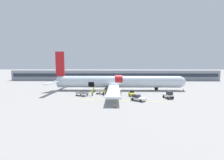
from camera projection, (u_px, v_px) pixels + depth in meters
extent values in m
plane|color=gray|center=(114.00, 92.00, 43.37)|extent=(500.00, 500.00, 0.00)
cube|color=yellow|center=(120.00, 100.00, 32.79)|extent=(21.26, 2.64, 0.01)
cube|color=gray|center=(115.00, 75.00, 79.13)|extent=(104.60, 8.78, 5.17)
cube|color=#232D3D|center=(115.00, 75.00, 74.67)|extent=(102.51, 0.16, 1.65)
cylinder|color=silver|center=(119.00, 82.00, 46.15)|extent=(37.47, 3.55, 3.55)
sphere|color=silver|center=(180.00, 82.00, 45.81)|extent=(3.38, 3.38, 3.38)
cone|color=silver|center=(58.00, 82.00, 46.48)|extent=(4.09, 3.27, 3.27)
cylinder|color=red|center=(119.00, 81.00, 46.08)|extent=(2.25, 3.56, 3.56)
cube|color=red|center=(60.00, 64.00, 45.94)|extent=(2.67, 0.28, 7.45)
cube|color=silver|center=(54.00, 82.00, 41.26)|extent=(1.20, 10.40, 0.20)
cube|color=silver|center=(66.00, 79.00, 51.61)|extent=(1.20, 10.40, 0.20)
cube|color=silver|center=(114.00, 90.00, 36.50)|extent=(2.86, 18.57, 0.40)
cube|color=silver|center=(114.00, 81.00, 56.04)|extent=(2.86, 18.57, 0.40)
cylinder|color=#B2B7BF|center=(114.00, 92.00, 36.79)|extent=(3.34, 2.07, 2.07)
cylinder|color=#B2B7BF|center=(115.00, 83.00, 55.85)|extent=(3.34, 2.07, 2.07)
cube|color=black|center=(91.00, 84.00, 44.61)|extent=(1.70, 0.12, 1.40)
cylinder|color=#56565B|center=(156.00, 87.00, 46.08)|extent=(0.22, 0.22, 1.18)
sphere|color=black|center=(156.00, 88.00, 46.14)|extent=(1.13, 1.13, 1.13)
cylinder|color=#56565B|center=(106.00, 88.00, 43.89)|extent=(0.22, 0.22, 1.18)
sphere|color=black|center=(106.00, 90.00, 43.95)|extent=(1.13, 1.13, 1.13)
cylinder|color=#56565B|center=(107.00, 85.00, 48.82)|extent=(0.22, 0.22, 1.18)
sphere|color=black|center=(107.00, 87.00, 48.88)|extent=(1.13, 1.13, 1.13)
cube|color=white|center=(138.00, 99.00, 32.38)|extent=(3.28, 3.22, 0.48)
cube|color=#232833|center=(136.00, 96.00, 32.72)|extent=(1.88, 1.87, 0.59)
cube|color=black|center=(132.00, 98.00, 33.53)|extent=(0.99, 1.03, 0.24)
sphere|color=black|center=(136.00, 98.00, 33.64)|extent=(0.56, 0.56, 0.56)
sphere|color=black|center=(133.00, 99.00, 32.66)|extent=(0.56, 0.56, 0.56)
sphere|color=black|center=(144.00, 100.00, 32.14)|extent=(0.56, 0.56, 0.56)
sphere|color=black|center=(141.00, 101.00, 31.16)|extent=(0.56, 0.56, 0.56)
cube|color=yellow|center=(132.00, 94.00, 38.01)|extent=(1.47, 3.06, 0.49)
cube|color=#232833|center=(132.00, 91.00, 38.47)|extent=(1.16, 1.41, 0.60)
cube|color=black|center=(132.00, 93.00, 39.54)|extent=(1.13, 0.20, 0.25)
sphere|color=black|center=(134.00, 94.00, 38.98)|extent=(0.56, 0.56, 0.56)
sphere|color=black|center=(129.00, 94.00, 39.08)|extent=(0.56, 0.56, 0.56)
sphere|color=black|center=(134.00, 95.00, 36.97)|extent=(0.56, 0.56, 0.56)
sphere|color=black|center=(130.00, 95.00, 37.08)|extent=(0.56, 0.56, 0.56)
cube|color=silver|center=(168.00, 96.00, 34.79)|extent=(1.86, 2.78, 0.70)
cube|color=#232833|center=(169.00, 93.00, 34.29)|extent=(1.32, 1.38, 0.77)
cube|color=black|center=(172.00, 98.00, 33.52)|extent=(1.11, 0.41, 0.35)
sphere|color=black|center=(168.00, 98.00, 33.84)|extent=(0.56, 0.56, 0.56)
sphere|color=black|center=(173.00, 98.00, 34.12)|extent=(0.56, 0.56, 0.56)
sphere|color=black|center=(164.00, 96.00, 35.51)|extent=(0.56, 0.56, 0.56)
sphere|color=black|center=(168.00, 96.00, 35.79)|extent=(0.56, 0.56, 0.56)
cube|color=silver|center=(101.00, 92.00, 40.37)|extent=(2.92, 2.34, 0.05)
cube|color=silver|center=(106.00, 91.00, 39.88)|extent=(0.61, 1.45, 0.41)
cube|color=silver|center=(100.00, 91.00, 39.67)|extent=(2.34, 0.95, 0.41)
cube|color=silver|center=(103.00, 90.00, 41.03)|extent=(2.34, 0.95, 0.41)
cube|color=#333338|center=(107.00, 93.00, 39.75)|extent=(0.87, 0.40, 0.06)
sphere|color=black|center=(103.00, 94.00, 39.37)|extent=(0.40, 0.40, 0.40)
sphere|color=black|center=(106.00, 93.00, 40.78)|extent=(0.40, 0.40, 0.40)
sphere|color=black|center=(97.00, 93.00, 40.04)|extent=(0.40, 0.40, 0.40)
sphere|color=black|center=(100.00, 92.00, 41.45)|extent=(0.40, 0.40, 0.40)
cube|color=#721951|center=(101.00, 91.00, 40.25)|extent=(0.58, 0.50, 0.44)
cube|color=black|center=(103.00, 91.00, 40.37)|extent=(0.47, 0.33, 0.37)
cube|color=#1E2347|center=(99.00, 91.00, 40.25)|extent=(0.56, 0.48, 0.32)
cube|color=#999BA0|center=(82.00, 93.00, 37.87)|extent=(3.43, 2.80, 0.05)
cube|color=#999BA0|center=(87.00, 93.00, 37.11)|extent=(0.77, 1.35, 0.39)
cube|color=#999BA0|center=(80.00, 93.00, 37.23)|extent=(2.68, 1.50, 0.39)
cube|color=#999BA0|center=(84.00, 92.00, 38.48)|extent=(2.68, 1.50, 0.39)
cube|color=#333338|center=(88.00, 95.00, 36.92)|extent=(0.83, 0.50, 0.06)
sphere|color=black|center=(83.00, 96.00, 36.73)|extent=(0.40, 0.40, 0.40)
sphere|color=black|center=(87.00, 95.00, 38.03)|extent=(0.40, 0.40, 0.40)
sphere|color=black|center=(77.00, 95.00, 37.79)|extent=(0.40, 0.40, 0.40)
sphere|color=black|center=(81.00, 94.00, 39.09)|extent=(0.40, 0.40, 0.40)
cube|color=#2D2D33|center=(83.00, 93.00, 37.27)|extent=(0.50, 0.37, 0.41)
cube|color=olive|center=(82.00, 92.00, 37.96)|extent=(0.48, 0.48, 0.53)
cube|color=#2D2D33|center=(81.00, 92.00, 38.25)|extent=(0.48, 0.41, 0.41)
cylinder|color=#1E2338|center=(104.00, 94.00, 38.11)|extent=(0.38, 0.38, 0.87)
cylinder|color=#CCE523|center=(104.00, 91.00, 38.03)|extent=(0.49, 0.49, 0.68)
sphere|color=beige|center=(103.00, 89.00, 37.99)|extent=(0.24, 0.24, 0.24)
cylinder|color=#CCE523|center=(104.00, 91.00, 38.09)|extent=(0.15, 0.15, 0.63)
cylinder|color=#CCE523|center=(103.00, 91.00, 37.99)|extent=(0.15, 0.15, 0.63)
cylinder|color=#1E2338|center=(94.00, 91.00, 42.48)|extent=(0.39, 0.39, 0.79)
cylinder|color=#B7E019|center=(94.00, 89.00, 42.42)|extent=(0.50, 0.50, 0.62)
sphere|color=brown|center=(94.00, 87.00, 42.38)|extent=(0.22, 0.22, 0.22)
cylinder|color=#B7E019|center=(94.00, 89.00, 42.23)|extent=(0.16, 0.16, 0.57)
cylinder|color=#B7E019|center=(93.00, 89.00, 42.62)|extent=(0.16, 0.16, 0.57)
cylinder|color=#2D2D33|center=(113.00, 91.00, 43.16)|extent=(0.41, 0.41, 0.83)
cylinder|color=#B7E019|center=(113.00, 88.00, 43.09)|extent=(0.53, 0.53, 0.65)
sphere|color=beige|center=(113.00, 86.00, 43.05)|extent=(0.23, 0.23, 0.23)
cylinder|color=#B7E019|center=(112.00, 88.00, 42.90)|extent=(0.17, 0.17, 0.60)
cylinder|color=#B7E019|center=(113.00, 88.00, 43.29)|extent=(0.17, 0.17, 0.60)
cylinder|color=#2D2D33|center=(92.00, 94.00, 37.84)|extent=(0.31, 0.31, 0.78)
cylinder|color=#CCE523|center=(92.00, 91.00, 37.77)|extent=(0.40, 0.40, 0.62)
sphere|color=brown|center=(92.00, 90.00, 37.73)|extent=(0.22, 0.22, 0.22)
cylinder|color=#CCE523|center=(93.00, 92.00, 37.79)|extent=(0.13, 0.13, 0.57)
cylinder|color=#CCE523|center=(91.00, 92.00, 37.76)|extent=(0.13, 0.13, 0.57)
cube|color=#1E2347|center=(109.00, 92.00, 41.15)|extent=(0.57, 0.28, 0.52)
cube|color=black|center=(109.00, 91.00, 41.12)|extent=(0.35, 0.10, 0.12)
cube|color=black|center=(183.00, 91.00, 45.09)|extent=(0.50, 0.50, 0.03)
cone|color=orange|center=(183.00, 90.00, 45.06)|extent=(0.37, 0.37, 0.78)
cylinder|color=white|center=(183.00, 89.00, 45.05)|extent=(0.22, 0.22, 0.09)
cube|color=black|center=(115.00, 107.00, 27.24)|extent=(0.46, 0.46, 0.03)
cone|color=orange|center=(115.00, 106.00, 27.21)|extent=(0.34, 0.34, 0.71)
cylinder|color=white|center=(115.00, 105.00, 27.21)|extent=(0.20, 0.20, 0.08)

